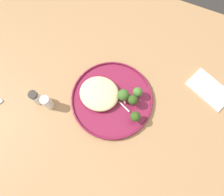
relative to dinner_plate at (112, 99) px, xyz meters
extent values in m
plane|color=#2D2B28|center=(-0.05, -0.03, -0.75)|extent=(6.00, 6.00, 0.00)
cube|color=#9E754C|center=(-0.05, -0.03, -0.03)|extent=(1.40, 1.00, 0.04)
cube|color=olive|center=(0.59, -0.47, -0.40)|extent=(0.06, 0.06, 0.70)
cylinder|color=maroon|center=(0.00, 0.00, 0.00)|extent=(0.29, 0.29, 0.01)
torus|color=maroon|center=(0.00, 0.00, 0.01)|extent=(0.29, 0.29, 0.01)
ellipsoid|color=beige|center=(0.05, 0.00, 0.02)|extent=(0.14, 0.13, 0.03)
cylinder|color=#E5C689|center=(0.04, 0.01, 0.01)|extent=(0.03, 0.03, 0.02)
cylinder|color=#958159|center=(0.04, 0.01, 0.02)|extent=(0.03, 0.03, 0.00)
cylinder|color=beige|center=(0.04, -0.03, 0.01)|extent=(0.03, 0.03, 0.01)
cylinder|color=#988766|center=(0.04, -0.03, 0.02)|extent=(0.03, 0.03, 0.00)
cylinder|color=#DBB77A|center=(0.06, 0.00, 0.01)|extent=(0.03, 0.03, 0.02)
cylinder|color=#8E774F|center=(0.06, 0.00, 0.02)|extent=(0.02, 0.02, 0.00)
cylinder|color=#E5C689|center=(0.05, 0.04, 0.01)|extent=(0.04, 0.04, 0.01)
cylinder|color=#958159|center=(0.05, 0.04, 0.02)|extent=(0.03, 0.03, 0.00)
cylinder|color=#89A356|center=(-0.07, -0.05, 0.01)|extent=(0.02, 0.02, 0.02)
sphere|color=#42702D|center=(-0.07, -0.05, 0.03)|extent=(0.03, 0.03, 0.03)
cylinder|color=#7A994C|center=(-0.10, 0.04, 0.01)|extent=(0.02, 0.02, 0.03)
sphere|color=#2D4C19|center=(-0.10, 0.04, 0.04)|extent=(0.03, 0.03, 0.03)
cylinder|color=#89A356|center=(-0.03, -0.02, 0.01)|extent=(0.01, 0.01, 0.02)
sphere|color=#386023|center=(-0.03, -0.02, 0.04)|extent=(0.04, 0.04, 0.04)
cylinder|color=#89A356|center=(-0.07, -0.01, 0.01)|extent=(0.02, 0.02, 0.03)
sphere|color=#2D4C19|center=(-0.07, -0.01, 0.04)|extent=(0.03, 0.03, 0.03)
cube|color=silver|center=(-0.04, -0.02, 0.01)|extent=(0.03, 0.03, 0.00)
cube|color=silver|center=(-0.05, 0.01, 0.01)|extent=(0.05, 0.02, 0.00)
cube|color=white|center=(-0.31, -0.18, 0.00)|extent=(0.17, 0.14, 0.01)
cylinder|color=white|center=(0.19, 0.11, 0.02)|extent=(0.03, 0.03, 0.05)
cylinder|color=silver|center=(0.19, 0.11, 0.05)|extent=(0.03, 0.03, 0.01)
cylinder|color=white|center=(0.24, 0.11, 0.02)|extent=(0.03, 0.03, 0.05)
cylinder|color=#332D28|center=(0.24, 0.11, 0.05)|extent=(0.03, 0.03, 0.01)
camera|label=1|loc=(-0.09, 0.20, 0.68)|focal=32.34mm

